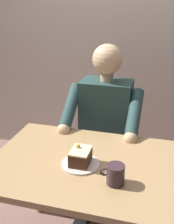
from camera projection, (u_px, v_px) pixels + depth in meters
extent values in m
cube|color=beige|center=(125.00, 1.00, 2.39)|extent=(6.40, 0.12, 3.00)
cube|color=tan|center=(82.00, 164.00, 1.52)|extent=(1.00, 0.74, 0.04)
cylinder|color=tan|center=(161.00, 194.00, 1.83)|extent=(0.05, 0.05, 0.70)
cylinder|color=tan|center=(37.00, 173.00, 2.04)|extent=(0.05, 0.05, 0.70)
cube|color=tan|center=(105.00, 151.00, 2.19)|extent=(0.42, 0.42, 0.04)
cube|color=tan|center=(111.00, 113.00, 2.27)|extent=(0.38, 0.04, 0.45)
cylinder|color=tan|center=(123.00, 191.00, 2.07)|extent=(0.04, 0.04, 0.42)
cylinder|color=tan|center=(77.00, 183.00, 2.16)|extent=(0.04, 0.04, 0.42)
cylinder|color=tan|center=(130.00, 165.00, 2.39)|extent=(0.04, 0.04, 0.42)
cylinder|color=tan|center=(89.00, 159.00, 2.48)|extent=(0.04, 0.04, 0.42)
cube|color=#284542|center=(106.00, 117.00, 2.06)|extent=(0.36, 0.22, 0.56)
sphere|color=#D6AF81|center=(107.00, 59.00, 1.89)|extent=(0.21, 0.21, 0.21)
cylinder|color=#D6AF81|center=(107.00, 77.00, 1.94)|extent=(0.09, 0.09, 0.06)
cylinder|color=#284542|center=(135.00, 112.00, 1.83)|extent=(0.08, 0.33, 0.26)
sphere|color=#D6AF81|center=(130.00, 139.00, 1.73)|extent=(0.09, 0.09, 0.09)
cylinder|color=#284542|center=(71.00, 106.00, 1.94)|extent=(0.08, 0.33, 0.26)
sphere|color=#D6AF81|center=(64.00, 130.00, 1.84)|extent=(0.09, 0.09, 0.09)
cylinder|color=#292F3E|center=(113.00, 162.00, 2.05)|extent=(0.13, 0.38, 0.14)
cylinder|color=#292F3E|center=(89.00, 159.00, 2.09)|extent=(0.13, 0.38, 0.14)
cylinder|color=#292F3E|center=(107.00, 203.00, 1.97)|extent=(0.11, 0.11, 0.40)
cylinder|color=#292F3E|center=(83.00, 198.00, 2.02)|extent=(0.11, 0.11, 0.40)
cube|color=black|center=(81.00, 223.00, 2.03)|extent=(0.09, 0.22, 0.05)
cylinder|color=silver|center=(80.00, 164.00, 1.49)|extent=(0.20, 0.20, 0.01)
cube|color=#422416|center=(80.00, 157.00, 1.47)|extent=(0.10, 0.13, 0.07)
cube|color=beige|center=(80.00, 150.00, 1.46)|extent=(0.10, 0.13, 0.01)
sphere|color=gold|center=(78.00, 146.00, 1.47)|extent=(0.02, 0.02, 0.02)
cylinder|color=#3C2830|center=(116.00, 174.00, 1.32)|extent=(0.09, 0.09, 0.10)
torus|color=#3C2830|center=(104.00, 172.00, 1.33)|extent=(0.05, 0.01, 0.05)
cylinder|color=black|center=(116.00, 167.00, 1.31)|extent=(0.08, 0.08, 0.01)
cube|color=silver|center=(111.00, 173.00, 1.42)|extent=(0.07, 0.10, 0.01)
ellipsoid|color=silver|center=(108.00, 180.00, 1.35)|extent=(0.03, 0.04, 0.01)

